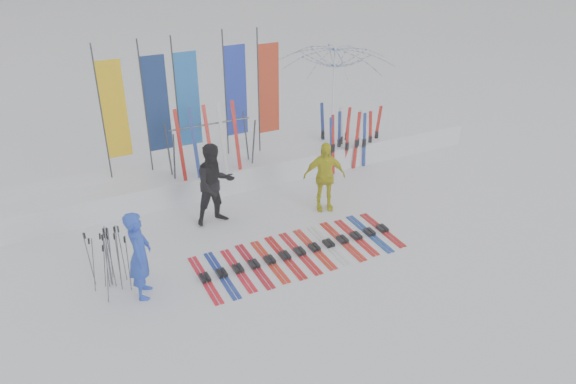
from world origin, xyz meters
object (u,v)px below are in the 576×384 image
person_yellow (324,176)px  ski_rack (211,140)px  person_black (215,184)px  tent_canopy (334,95)px  ski_row (299,252)px  person_blue (140,255)px

person_yellow → ski_rack: (-2.01, 2.00, 0.55)m
person_yellow → ski_rack: bearing=154.0°
person_black → tent_canopy: (4.66, 2.80, 0.56)m
person_yellow → ski_row: 2.17m
ski_row → person_yellow: bearing=46.1°
person_blue → tent_canopy: bearing=-36.4°
person_yellow → ski_rack: ski_rack is taller
person_black → ski_row: (1.07, -1.98, -0.91)m
person_yellow → tent_canopy: size_ratio=0.50×
person_black → person_blue: bearing=-140.8°
tent_canopy → ski_rack: tent_canopy is taller
person_blue → person_yellow: bearing=-54.5°
person_blue → ski_rack: bearing=-18.5°
person_blue → person_black: size_ratio=0.92×
person_blue → ski_row: (3.18, -0.09, -0.83)m
person_yellow → ski_row: (-1.40, -1.45, -0.80)m
ski_row → ski_rack: bearing=100.0°
person_yellow → ski_row: person_yellow is taller
person_blue → person_black: (2.11, 1.90, 0.08)m
tent_canopy → ski_rack: 4.41m
ski_row → ski_rack: (-0.61, 3.46, 1.35)m
tent_canopy → person_black: bearing=-149.1°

